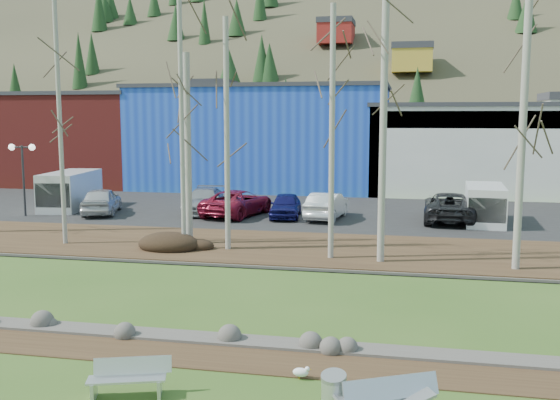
% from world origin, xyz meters
% --- Properties ---
extents(ground, '(200.00, 200.00, 0.00)m').
position_xyz_m(ground, '(0.00, 0.00, 0.00)').
color(ground, '#32531B').
rests_on(ground, ground).
extents(dirt_strip, '(80.00, 1.80, 0.03)m').
position_xyz_m(dirt_strip, '(0.00, 2.10, 0.01)').
color(dirt_strip, '#382616').
rests_on(dirt_strip, ground).
extents(near_bank_rocks, '(80.00, 0.80, 0.50)m').
position_xyz_m(near_bank_rocks, '(0.00, 3.10, 0.00)').
color(near_bank_rocks, '#47423D').
rests_on(near_bank_rocks, ground).
extents(river, '(80.00, 8.00, 0.90)m').
position_xyz_m(river, '(0.00, 7.20, 0.00)').
color(river, '#131F33').
rests_on(river, ground).
extents(far_bank_rocks, '(80.00, 0.80, 0.46)m').
position_xyz_m(far_bank_rocks, '(0.00, 11.30, 0.00)').
color(far_bank_rocks, '#47423D').
rests_on(far_bank_rocks, ground).
extents(far_bank, '(80.00, 7.00, 0.15)m').
position_xyz_m(far_bank, '(0.00, 14.50, 0.07)').
color(far_bank, '#382616').
rests_on(far_bank, ground).
extents(parking_lot, '(80.00, 14.00, 0.14)m').
position_xyz_m(parking_lot, '(0.00, 25.00, 0.07)').
color(parking_lot, black).
rests_on(parking_lot, ground).
extents(building_brick, '(16.32, 12.24, 7.80)m').
position_xyz_m(building_brick, '(-24.00, 39.00, 3.91)').
color(building_brick, maroon).
rests_on(building_brick, ground).
extents(building_blue, '(20.40, 12.24, 8.30)m').
position_xyz_m(building_blue, '(-6.00, 39.00, 4.16)').
color(building_blue, blue).
rests_on(building_blue, ground).
extents(building_white, '(18.36, 12.24, 6.80)m').
position_xyz_m(building_white, '(12.00, 38.98, 3.41)').
color(building_white, silver).
rests_on(building_white, ground).
extents(hillside, '(160.00, 72.00, 35.00)m').
position_xyz_m(hillside, '(0.00, 84.00, 17.50)').
color(hillside, '#353221').
rests_on(hillside, ground).
extents(bench_intact, '(1.67, 0.95, 0.80)m').
position_xyz_m(bench_intact, '(0.07, -0.37, 0.40)').
color(bench_intact, silver).
rests_on(bench_intact, ground).
extents(litter_bin, '(0.53, 0.53, 0.83)m').
position_xyz_m(litter_bin, '(4.37, -0.46, 0.41)').
color(litter_bin, silver).
rests_on(litter_bin, ground).
extents(seagull, '(0.43, 0.20, 0.31)m').
position_xyz_m(seagull, '(3.46, 1.19, 0.17)').
color(seagull, gold).
rests_on(seagull, ground).
extents(dirt_mound, '(2.70, 1.91, 0.53)m').
position_xyz_m(dirt_mound, '(-4.33, 13.03, 0.41)').
color(dirt_mound, black).
rests_on(dirt_mound, far_bank).
extents(birch_1, '(0.20, 0.20, 10.91)m').
position_xyz_m(birch_1, '(-9.35, 13.23, 5.61)').
color(birch_1, '#B1ACA0').
rests_on(birch_1, far_bank).
extents(birch_2, '(0.30, 0.30, 8.42)m').
position_xyz_m(birch_2, '(-3.86, 14.38, 4.36)').
color(birch_2, '#B1ACA0').
rests_on(birch_2, far_bank).
extents(birch_3, '(0.20, 0.20, 10.46)m').
position_xyz_m(birch_3, '(-3.68, 13.16, 5.38)').
color(birch_3, '#B1ACA0').
rests_on(birch_3, far_bank).
extents(birch_4, '(0.23, 0.23, 9.75)m').
position_xyz_m(birch_4, '(-1.81, 13.52, 5.02)').
color(birch_4, '#B1ACA0').
rests_on(birch_4, far_bank).
extents(birch_5, '(0.23, 0.23, 9.98)m').
position_xyz_m(birch_5, '(2.73, 12.73, 5.14)').
color(birch_5, '#B1ACA0').
rests_on(birch_5, far_bank).
extents(birch_6, '(0.28, 0.28, 10.49)m').
position_xyz_m(birch_6, '(4.73, 12.48, 5.39)').
color(birch_6, '#B1ACA0').
rests_on(birch_6, far_bank).
extents(birch_7, '(0.28, 0.28, 10.19)m').
position_xyz_m(birch_7, '(9.75, 12.25, 5.24)').
color(birch_7, '#B1ACA0').
rests_on(birch_7, far_bank).
extents(street_lamp, '(1.57, 0.47, 4.13)m').
position_xyz_m(street_lamp, '(-15.77, 19.89, 3.39)').
color(street_lamp, '#262628').
rests_on(street_lamp, parking_lot).
extents(car_0, '(3.11, 4.91, 1.56)m').
position_xyz_m(car_0, '(-11.86, 21.54, 0.92)').
color(car_0, silver).
rests_on(car_0, parking_lot).
extents(car_1, '(3.61, 5.81, 1.50)m').
position_xyz_m(car_1, '(-3.86, 22.49, 0.89)').
color(car_1, maroon).
rests_on(car_1, parking_lot).
extents(car_2, '(2.66, 5.18, 1.44)m').
position_xyz_m(car_2, '(-6.06, 23.12, 0.86)').
color(car_2, '#93969A').
rests_on(car_2, parking_lot).
extents(car_3, '(2.04, 4.16, 1.37)m').
position_xyz_m(car_3, '(-1.00, 22.38, 0.82)').
color(car_3, '#131353').
rests_on(car_3, parking_lot).
extents(car_4, '(2.09, 4.64, 1.48)m').
position_xyz_m(car_4, '(1.35, 22.38, 0.88)').
color(car_4, silver).
rests_on(car_4, parking_lot).
extents(car_5, '(2.85, 5.78, 1.58)m').
position_xyz_m(car_5, '(7.99, 22.90, 0.93)').
color(car_5, '#262528').
rests_on(car_5, parking_lot).
extents(van_white, '(2.22, 4.74, 2.03)m').
position_xyz_m(van_white, '(9.79, 22.46, 1.15)').
color(van_white, white).
rests_on(van_white, parking_lot).
extents(van_grey, '(2.84, 5.46, 2.28)m').
position_xyz_m(van_grey, '(-14.70, 22.89, 1.28)').
color(van_grey, silver).
rests_on(van_grey, parking_lot).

